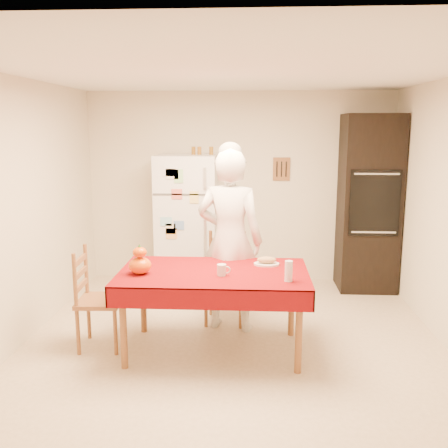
# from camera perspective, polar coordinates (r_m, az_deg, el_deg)

# --- Properties ---
(floor) EXTENTS (4.50, 4.50, 0.00)m
(floor) POSITION_cam_1_polar(r_m,az_deg,el_deg) (4.80, 0.94, -14.14)
(floor) COLOR tan
(floor) RESTS_ON ground
(room_shell) EXTENTS (4.02, 4.52, 2.51)m
(room_shell) POSITION_cam_1_polar(r_m,az_deg,el_deg) (4.36, 1.02, 5.53)
(room_shell) COLOR beige
(room_shell) RESTS_ON ground
(refrigerator) EXTENTS (0.75, 0.74, 1.70)m
(refrigerator) POSITION_cam_1_polar(r_m,az_deg,el_deg) (6.38, -4.18, 0.25)
(refrigerator) COLOR white
(refrigerator) RESTS_ON floor
(oven_cabinet) EXTENTS (0.70, 0.62, 2.20)m
(oven_cabinet) POSITION_cam_1_polar(r_m,az_deg,el_deg) (6.50, 16.21, 2.27)
(oven_cabinet) COLOR black
(oven_cabinet) RESTS_ON floor
(dining_table) EXTENTS (1.70, 1.00, 0.76)m
(dining_table) POSITION_cam_1_polar(r_m,az_deg,el_deg) (4.53, -1.20, -6.26)
(dining_table) COLOR brown
(dining_table) RESTS_ON floor
(chair_far) EXTENTS (0.45, 0.43, 0.95)m
(chair_far) POSITION_cam_1_polar(r_m,az_deg,el_deg) (5.32, 0.23, -5.71)
(chair_far) COLOR brown
(chair_far) RESTS_ON floor
(chair_left) EXTENTS (0.42, 0.44, 0.95)m
(chair_left) POSITION_cam_1_polar(r_m,az_deg,el_deg) (4.83, -14.72, -7.85)
(chair_left) COLOR brown
(chair_left) RESTS_ON floor
(seated_woman) EXTENTS (0.75, 0.57, 1.84)m
(seated_woman) POSITION_cam_1_polar(r_m,az_deg,el_deg) (5.00, 0.68, -1.92)
(seated_woman) COLOR white
(seated_woman) RESTS_ON floor
(coffee_mug) EXTENTS (0.08, 0.08, 0.10)m
(coffee_mug) POSITION_cam_1_polar(r_m,az_deg,el_deg) (4.37, -0.28, -5.27)
(coffee_mug) COLOR silver
(coffee_mug) RESTS_ON dining_table
(pumpkin_lower) EXTENTS (0.20, 0.20, 0.15)m
(pumpkin_lower) POSITION_cam_1_polar(r_m,az_deg,el_deg) (4.48, -9.57, -4.71)
(pumpkin_lower) COLOR #C85404
(pumpkin_lower) RESTS_ON dining_table
(pumpkin_upper) EXTENTS (0.12, 0.12, 0.09)m
(pumpkin_upper) POSITION_cam_1_polar(r_m,az_deg,el_deg) (4.45, -9.62, -3.20)
(pumpkin_upper) COLOR #D83E05
(pumpkin_upper) RESTS_ON pumpkin_lower
(wine_glass) EXTENTS (0.07, 0.07, 0.18)m
(wine_glass) POSITION_cam_1_polar(r_m,az_deg,el_deg) (4.24, 7.40, -5.35)
(wine_glass) COLOR silver
(wine_glass) RESTS_ON dining_table
(bread_plate) EXTENTS (0.24, 0.24, 0.02)m
(bread_plate) POSITION_cam_1_polar(r_m,az_deg,el_deg) (4.73, 4.89, -4.59)
(bread_plate) COLOR white
(bread_plate) RESTS_ON dining_table
(bread_loaf) EXTENTS (0.18, 0.10, 0.06)m
(bread_loaf) POSITION_cam_1_polar(r_m,az_deg,el_deg) (4.72, 4.90, -4.11)
(bread_loaf) COLOR #9A784B
(bread_loaf) RESTS_ON bread_plate
(spice_jar_left) EXTENTS (0.05, 0.05, 0.10)m
(spice_jar_left) POSITION_cam_1_polar(r_m,az_deg,el_deg) (6.32, -3.51, 8.37)
(spice_jar_left) COLOR brown
(spice_jar_left) RESTS_ON refrigerator
(spice_jar_mid) EXTENTS (0.05, 0.05, 0.10)m
(spice_jar_mid) POSITION_cam_1_polar(r_m,az_deg,el_deg) (6.31, -2.83, 8.38)
(spice_jar_mid) COLOR #945B1A
(spice_jar_mid) RESTS_ON refrigerator
(spice_jar_right) EXTENTS (0.05, 0.05, 0.10)m
(spice_jar_right) POSITION_cam_1_polar(r_m,az_deg,el_deg) (6.30, -1.46, 8.38)
(spice_jar_right) COLOR #895A19
(spice_jar_right) RESTS_ON refrigerator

